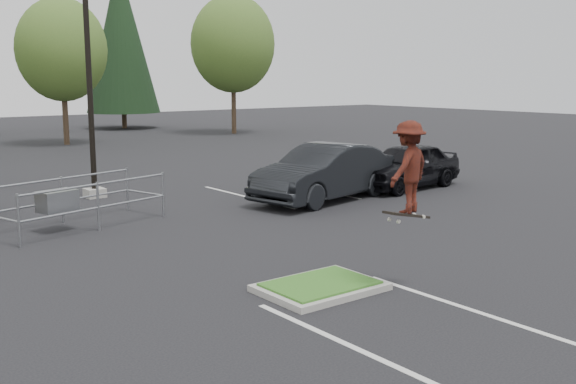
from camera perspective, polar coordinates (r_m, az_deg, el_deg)
ground at (r=12.67m, az=2.74°, el=-8.33°), size 120.00×120.00×0.00m
grass_median at (r=12.65m, az=2.74°, el=-8.00°), size 2.20×1.60×0.16m
stall_lines at (r=16.96m, az=-14.25°, el=-3.95°), size 22.62×17.60×0.01m
light_pole at (r=22.74m, az=-16.57°, el=10.94°), size 0.70×0.60×10.12m
decid_c at (r=41.38m, az=-18.62°, el=11.09°), size 5.12×5.12×8.38m
decid_d at (r=47.22m, az=-4.71°, el=12.13°), size 5.76×5.76×9.43m
conif_c at (r=53.40m, az=-13.96°, el=12.61°), size 5.50×5.50×12.50m
cart_corral at (r=18.26m, az=-18.54°, el=-0.63°), size 4.75×2.70×1.27m
skateboarder at (r=12.28m, az=10.14°, el=2.05°), size 1.20×0.87×1.84m
car_r_charc at (r=21.59m, az=3.11°, el=1.66°), size 5.71×2.95×1.79m
car_r_black at (r=24.27m, az=9.98°, el=2.21°), size 4.92×2.41×1.61m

